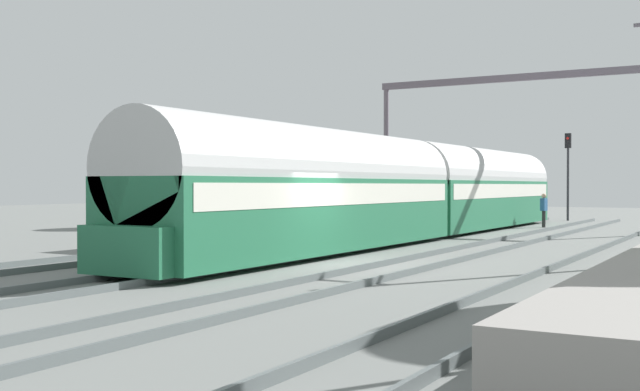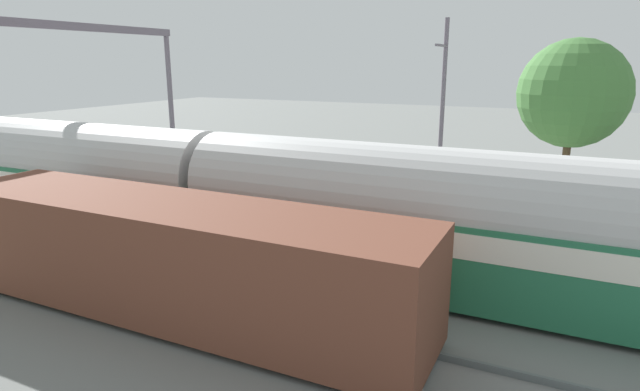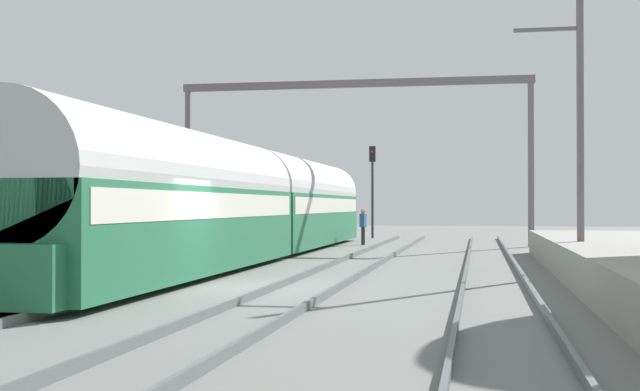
# 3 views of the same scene
# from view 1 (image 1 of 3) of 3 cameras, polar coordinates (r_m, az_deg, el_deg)

# --- Properties ---
(ground) EXTENTS (120.00, 120.00, 0.00)m
(ground) POSITION_cam_1_polar(r_m,az_deg,el_deg) (21.34, 1.29, -5.03)
(ground) COLOR slate
(track_far_west) EXTENTS (1.52, 60.00, 0.16)m
(track_far_west) POSITION_cam_1_polar(r_m,az_deg,el_deg) (24.89, -11.46, -4.03)
(track_far_west) COLOR #565E5E
(track_far_west) RESTS_ON ground
(track_west) EXTENTS (1.52, 60.00, 0.16)m
(track_west) POSITION_cam_1_polar(r_m,az_deg,el_deg) (22.39, -3.40, -4.55)
(track_west) COLOR #565E5E
(track_west) RESTS_ON ground
(track_east) EXTENTS (1.52, 60.00, 0.16)m
(track_east) POSITION_cam_1_polar(r_m,az_deg,el_deg) (20.44, 6.44, -5.07)
(track_east) COLOR #565E5E
(track_east) RESTS_ON ground
(track_far_east) EXTENTS (1.52, 60.00, 0.16)m
(track_far_east) POSITION_cam_1_polar(r_m,az_deg,el_deg) (19.19, 17.96, -5.48)
(track_far_east) COLOR #565E5E
(track_far_east) RESTS_ON ground
(passenger_train) EXTENTS (2.93, 32.85, 3.82)m
(passenger_train) POSITION_cam_1_polar(r_m,az_deg,el_deg) (31.51, 6.95, 0.43)
(passenger_train) COLOR #236B47
(passenger_train) RESTS_ON ground
(freight_car) EXTENTS (2.80, 13.00, 2.70)m
(freight_car) POSITION_cam_1_polar(r_m,az_deg,el_deg) (31.76, -1.26, -0.47)
(freight_car) COLOR brown
(freight_car) RESTS_ON ground
(person_crossing) EXTENTS (0.30, 0.43, 1.73)m
(person_crossing) POSITION_cam_1_polar(r_m,az_deg,el_deg) (41.23, 16.10, -0.83)
(person_crossing) COLOR #292929
(person_crossing) RESTS_ON ground
(railway_signal_far) EXTENTS (0.36, 0.30, 5.32)m
(railway_signal_far) POSITION_cam_1_polar(r_m,az_deg,el_deg) (49.60, 17.73, 2.15)
(railway_signal_far) COLOR #2D2D33
(railway_signal_far) RESTS_ON ground
(catenary_gantry) EXTENTS (16.85, 0.28, 7.86)m
(catenary_gantry) POSITION_cam_1_polar(r_m,az_deg,el_deg) (41.11, 15.41, 5.99)
(catenary_gantry) COLOR slate
(catenary_gantry) RESTS_ON ground
(tree_west_background) EXTENTS (3.91, 3.91, 5.56)m
(tree_west_background) POSITION_cam_1_polar(r_m,az_deg,el_deg) (41.43, -7.77, 2.75)
(tree_west_background) COLOR #4C3826
(tree_west_background) RESTS_ON ground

